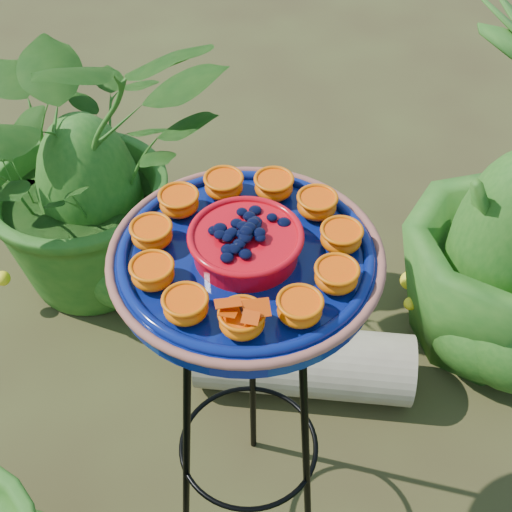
# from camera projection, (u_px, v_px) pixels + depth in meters

# --- Properties ---
(ground_plane) EXTENTS (20.00, 20.00, 0.00)m
(ground_plane) POSITION_uv_depth(u_px,v_px,m) (252.00, 495.00, 1.67)
(ground_plane) COLOR #322616
(ground_plane) RESTS_ON ground
(tripod_stand) EXTENTS (0.33, 0.33, 0.79)m
(tripod_stand) POSITION_uv_depth(u_px,v_px,m) (248.00, 388.00, 1.31)
(tripod_stand) COLOR black
(tripod_stand) RESTS_ON ground
(feeder_dish) EXTENTS (0.46, 0.46, 0.09)m
(feeder_dish) POSITION_uv_depth(u_px,v_px,m) (246.00, 255.00, 1.06)
(feeder_dish) COLOR #08155E
(feeder_dish) RESTS_ON tripod_stand
(driftwood_log) EXTENTS (0.57, 0.25, 0.18)m
(driftwood_log) POSITION_uv_depth(u_px,v_px,m) (304.00, 361.00, 1.83)
(driftwood_log) COLOR tan
(driftwood_log) RESTS_ON ground
(shrub_back_left) EXTENTS (1.00, 0.97, 0.85)m
(shrub_back_left) POSITION_uv_depth(u_px,v_px,m) (82.00, 156.00, 1.89)
(shrub_back_left) COLOR #1D5115
(shrub_back_left) RESTS_ON ground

